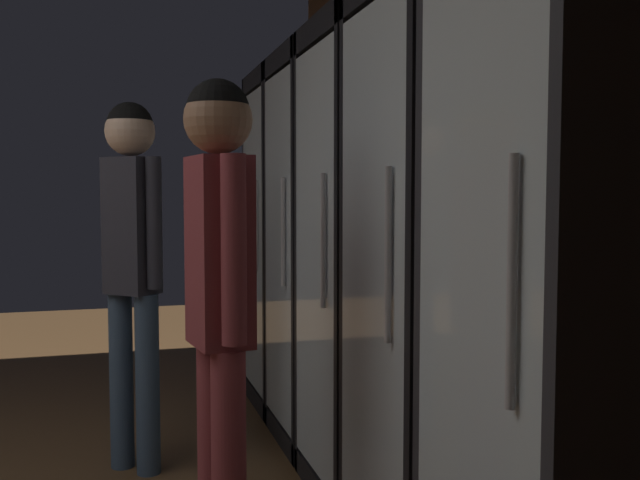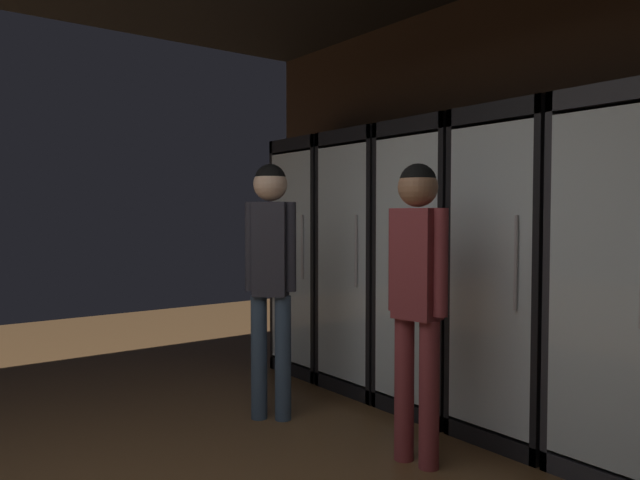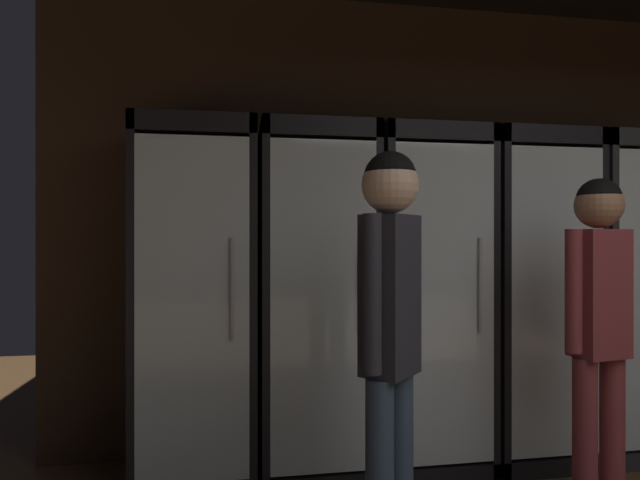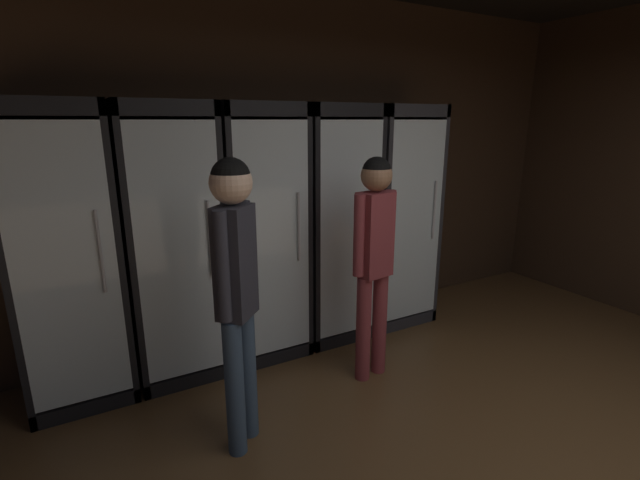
{
  "view_description": "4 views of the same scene",
  "coord_description": "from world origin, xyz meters",
  "px_view_note": "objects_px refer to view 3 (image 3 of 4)",
  "views": [
    {
      "loc": [
        -2.19,
        1.11,
        1.81
      ],
      "look_at": [
        -1.3,
        2.32,
        1.35
      ],
      "focal_mm": 44.52,
      "sensor_mm": 36.0,
      "label": 1
    },
    {
      "loc": [
        1.4,
        0.58,
        1.42
      ],
      "look_at": [
        -0.42,
        2.46,
        1.29
      ],
      "focal_mm": 33.62,
      "sensor_mm": 36.0,
      "label": 2
    },
    {
      "loc": [
        -0.97,
        -1.8,
        1.4
      ],
      "look_at": [
        -0.16,
        2.59,
        0.96
      ],
      "focal_mm": 44.21,
      "sensor_mm": 36.0,
      "label": 3
    },
    {
      "loc": [
        1.93,
        -0.5,
        1.71
      ],
      "look_at": [
        -1.14,
        2.35,
        0.76
      ],
      "focal_mm": 35.94,
      "sensor_mm": 36.0,
      "label": 4
    }
  ],
  "objects_px": {
    "cooler_left": "(126,203)",
    "cooler_center": "(255,201)",
    "cooler_right": "(377,199)",
    "shopper_near": "(125,228)"
  },
  "relations": [
    {
      "from": "cooler_left",
      "to": "cooler_right",
      "type": "bearing_deg",
      "value": -0.07
    },
    {
      "from": "cooler_left",
      "to": "cooler_center",
      "type": "distance_m",
      "value": 0.73
    },
    {
      "from": "cooler_right",
      "to": "cooler_left",
      "type": "bearing_deg",
      "value": 179.93
    },
    {
      "from": "cooler_left",
      "to": "cooler_center",
      "type": "bearing_deg",
      "value": 0.06
    },
    {
      "from": "cooler_center",
      "to": "cooler_right",
      "type": "relative_size",
      "value": 1.0
    },
    {
      "from": "cooler_left",
      "to": "shopper_near",
      "type": "height_order",
      "value": "cooler_left"
    },
    {
      "from": "cooler_left",
      "to": "shopper_near",
      "type": "bearing_deg",
      "value": -86.76
    },
    {
      "from": "cooler_center",
      "to": "shopper_near",
      "type": "xyz_separation_m",
      "value": [
        -0.66,
        -1.16,
        -0.01
      ]
    },
    {
      "from": "cooler_left",
      "to": "shopper_near",
      "type": "relative_size",
      "value": 1.28
    },
    {
      "from": "cooler_center",
      "to": "shopper_near",
      "type": "distance_m",
      "value": 1.33
    }
  ]
}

